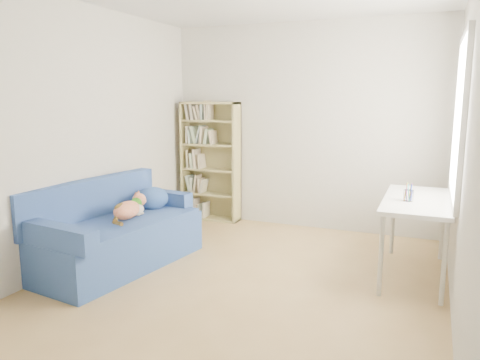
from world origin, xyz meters
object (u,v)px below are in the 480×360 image
Objects in this scene: bookshelf at (211,166)px; pen_cup at (408,194)px; desk at (417,206)px; sofa at (116,233)px.

bookshelf is 9.51× the size of pen_cup.
bookshelf is 1.25× the size of desk.
sofa is at bearing -165.71° from pen_cup.
sofa is 2.01m from bookshelf.
desk is 7.63× the size of pen_cup.
sofa is 1.15× the size of bookshelf.
sofa is 10.93× the size of pen_cup.
pen_cup is at bearing -119.92° from desk.
bookshelf is at bearing 157.09° from desk.
bookshelf reaches higher than sofa.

